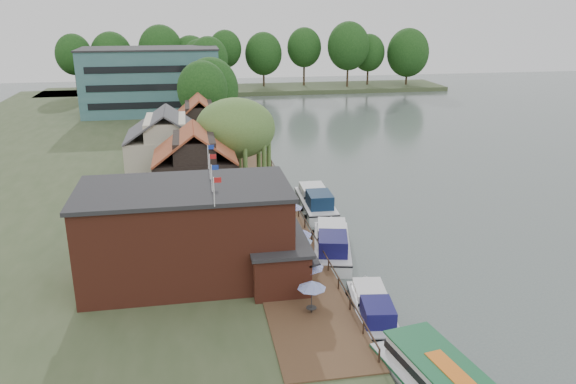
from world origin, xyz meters
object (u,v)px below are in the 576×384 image
cottage_b (167,147)px  willow (236,146)px  cottage_a (195,169)px  cruiser_1 (332,241)px  umbrella_2 (299,249)px  cruiser_2 (316,199)px  umbrella_6 (280,201)px  hotel_block (151,81)px  umbrella_1 (308,276)px  cruiser_0 (373,306)px  umbrella_5 (291,214)px  umbrella_0 (312,297)px  swan (387,337)px  pub (213,231)px  cottage_c (200,129)px  umbrella_4 (284,226)px

cottage_b → willow: willow is taller
cottage_a → cruiser_1: cottage_a is taller
cottage_a → umbrella_2: bearing=-61.5°
cottage_a → cruiser_2: 13.00m
willow → umbrella_6: size_ratio=4.37×
hotel_block → umbrella_6: 60.69m
umbrella_1 → cruiser_1: umbrella_1 is taller
umbrella_2 → cruiser_2: bearing=72.1°
hotel_block → cottage_b: 46.21m
umbrella_2 → cruiser_0: bearing=-64.0°
cruiser_2 → umbrella_5: bearing=-118.4°
umbrella_0 → swan: (4.53, -2.41, -2.07)m
umbrella_1 → swan: umbrella_1 is taller
cottage_a → cruiser_2: cottage_a is taller
pub → umbrella_1: pub is taller
cottage_b → cottage_c: bearing=66.0°
umbrella_4 → umbrella_1: bearing=-89.4°
pub → cottage_b: (-4.00, 25.00, 0.60)m
umbrella_6 → umbrella_1: bearing=-92.4°
umbrella_4 → cruiser_1: 4.42m
umbrella_5 → swan: (3.08, -17.93, -2.07)m
umbrella_4 → umbrella_5: (1.18, 2.84, 0.00)m
hotel_block → umbrella_5: size_ratio=10.69×
cottage_b → cruiser_2: bearing=-32.2°
umbrella_5 → swan: bearing=-80.3°
cottage_b → cruiser_0: cottage_b is taller
willow → swan: bearing=-76.4°
hotel_block → umbrella_4: size_ratio=10.69×
cruiser_0 → willow: bearing=112.3°
pub → umbrella_4: pub is taller
hotel_block → cottage_c: bearing=-77.8°
cottage_a → cruiser_1: size_ratio=0.81×
cottage_c → swan: (10.57, -43.33, -5.03)m
umbrella_6 → swan: 22.12m
pub → cruiser_1: size_ratio=1.89×
umbrella_0 → umbrella_1: (0.38, 3.07, 0.00)m
cottage_a → umbrella_2: cottage_a is taller
umbrella_4 → pub: bearing=-137.6°
cottage_b → cruiser_2: size_ratio=0.90×
hotel_block → umbrella_4: hotel_block is taller
umbrella_6 → cruiser_0: size_ratio=0.26×
cruiser_0 → pub: bearing=154.8°
cruiser_1 → cruiser_2: size_ratio=1.00×
umbrella_0 → cruiser_0: size_ratio=0.26×
hotel_block → cottage_c: 37.90m
umbrella_5 → cottage_a: bearing=143.0°
umbrella_0 → umbrella_5: size_ratio=1.00×
hotel_block → umbrella_2: bearing=-78.2°
willow → umbrella_6: bearing=-64.7°
umbrella_2 → umbrella_4: size_ratio=1.00×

